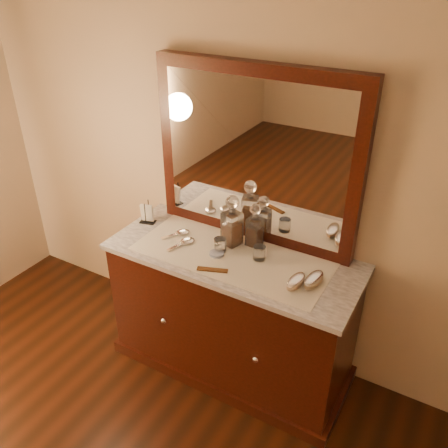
{
  "coord_description": "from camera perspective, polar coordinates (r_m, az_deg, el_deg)",
  "views": [
    {
      "loc": [
        1.04,
        0.05,
        2.32
      ],
      "look_at": [
        0.0,
        1.85,
        1.1
      ],
      "focal_mm": 37.52,
      "sensor_mm": 36.0,
      "label": 1
    }
  ],
  "objects": [
    {
      "name": "marble_top",
      "position": [
        2.63,
        1.09,
        -4.03
      ],
      "size": [
        1.44,
        0.59,
        0.03
      ],
      "primitive_type": "cube",
      "color": "white",
      "rests_on": "dresser_cabinet"
    },
    {
      "name": "dresser_cabinet",
      "position": [
        2.89,
        1.0,
        -11.0
      ],
      "size": [
        1.4,
        0.55,
        0.82
      ],
      "primitive_type": "cube",
      "color": "black",
      "rests_on": "floor"
    },
    {
      "name": "knob_right",
      "position": [
        2.58,
        3.89,
        -16.12
      ],
      "size": [
        0.04,
        0.04,
        0.04
      ],
      "primitive_type": "sphere",
      "color": "silver",
      "rests_on": "dresser_cabinet"
    },
    {
      "name": "comb",
      "position": [
        2.49,
        -1.42,
        -5.59
      ],
      "size": [
        0.17,
        0.09,
        0.01
      ],
      "primitive_type": "cube",
      "rotation": [
        0.0,
        0.0,
        0.36
      ],
      "color": "#663212",
      "rests_on": "lace_runner"
    },
    {
      "name": "decanter_left",
      "position": [
        2.65,
        0.99,
        -0.21
      ],
      "size": [
        0.12,
        0.12,
        0.31
      ],
      "color": "brown",
      "rests_on": "lace_runner"
    },
    {
      "name": "mirror_frame",
      "position": [
        2.58,
        3.86,
        8.18
      ],
      "size": [
        1.2,
        0.08,
        1.0
      ],
      "primitive_type": "cube",
      "color": "black",
      "rests_on": "marble_top"
    },
    {
      "name": "pin_dish",
      "position": [
        2.61,
        -0.89,
        -3.64
      ],
      "size": [
        0.09,
        0.09,
        0.01
      ],
      "primitive_type": "cylinder",
      "rotation": [
        0.0,
        0.0,
        -0.14
      ],
      "color": "silver",
      "rests_on": "lace_runner"
    },
    {
      "name": "napkin_rack",
      "position": [
        2.94,
        -9.34,
        1.2
      ],
      "size": [
        0.11,
        0.08,
        0.14
      ],
      "color": "black",
      "rests_on": "marble_top"
    },
    {
      "name": "hand_mirror_inner",
      "position": [
        2.72,
        -4.79,
        -2.2
      ],
      "size": [
        0.1,
        0.2,
        0.02
      ],
      "color": "silver",
      "rests_on": "lace_runner"
    },
    {
      "name": "mirror_glass",
      "position": [
        2.55,
        3.51,
        7.94
      ],
      "size": [
        1.06,
        0.01,
        0.86
      ],
      "primitive_type": "cube",
      "color": "white",
      "rests_on": "marble_top"
    },
    {
      "name": "brush_near",
      "position": [
        2.41,
        8.74,
        -6.94
      ],
      "size": [
        0.08,
        0.16,
        0.04
      ],
      "color": "tan",
      "rests_on": "lace_runner"
    },
    {
      "name": "brush_far",
      "position": [
        2.43,
        10.86,
        -6.7
      ],
      "size": [
        0.09,
        0.17,
        0.05
      ],
      "color": "tan",
      "rests_on": "lace_runner"
    },
    {
      "name": "lace_runner",
      "position": [
        2.61,
        0.88,
        -3.94
      ],
      "size": [
        1.1,
        0.45,
        0.0
      ],
      "primitive_type": "cube",
      "color": "beige",
      "rests_on": "marble_top"
    },
    {
      "name": "knob_left",
      "position": [
        2.81,
        -7.35,
        -11.61
      ],
      "size": [
        0.04,
        0.04,
        0.04
      ],
      "primitive_type": "sphere",
      "color": "silver",
      "rests_on": "dresser_cabinet"
    },
    {
      "name": "decanter_right",
      "position": [
        2.66,
        3.76,
        -0.64
      ],
      "size": [
        0.09,
        0.09,
        0.26
      ],
      "color": "brown",
      "rests_on": "lace_runner"
    },
    {
      "name": "tumblers",
      "position": [
        2.59,
        1.91,
        -3.03
      ],
      "size": [
        0.3,
        0.11,
        0.08
      ],
      "color": "white",
      "rests_on": "lace_runner"
    },
    {
      "name": "dresser_plinth",
      "position": [
        3.15,
        0.94,
        -16.06
      ],
      "size": [
        1.46,
        0.59,
        0.08
      ],
      "primitive_type": "cube",
      "color": "black",
      "rests_on": "floor"
    },
    {
      "name": "hand_mirror_outer",
      "position": [
        2.81,
        -5.38,
        -1.09
      ],
      "size": [
        0.13,
        0.18,
        0.02
      ],
      "color": "silver",
      "rests_on": "lace_runner"
    }
  ]
}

